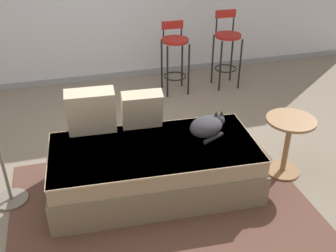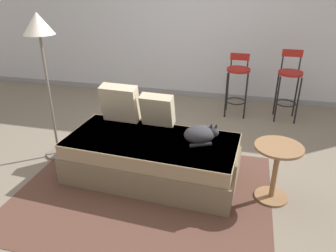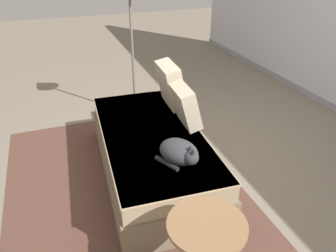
# 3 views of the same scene
# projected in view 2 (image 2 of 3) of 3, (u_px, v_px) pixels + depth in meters

# --- Properties ---
(ground_plane) EXTENTS (16.00, 16.00, 0.00)m
(ground_plane) POSITION_uv_depth(u_px,v_px,m) (162.00, 158.00, 3.88)
(ground_plane) COLOR slate
(ground_plane) RESTS_ON ground
(wall_back_panel) EXTENTS (8.00, 0.10, 2.60)m
(wall_back_panel) POSITION_uv_depth(u_px,v_px,m) (196.00, 19.00, 5.31)
(wall_back_panel) COLOR silver
(wall_back_panel) RESTS_ON ground
(wall_baseboard_trim) EXTENTS (8.00, 0.02, 0.09)m
(wall_baseboard_trim) POSITION_uv_depth(u_px,v_px,m) (193.00, 94.00, 5.79)
(wall_baseboard_trim) COLOR gray
(wall_baseboard_trim) RESTS_ON ground
(area_rug) EXTENTS (2.47, 1.95, 0.01)m
(area_rug) POSITION_uv_depth(u_px,v_px,m) (144.00, 192.00, 3.27)
(area_rug) COLOR brown
(area_rug) RESTS_ON ground
(couch) EXTENTS (1.81, 0.96, 0.45)m
(couch) POSITION_uv_depth(u_px,v_px,m) (152.00, 158.00, 3.44)
(couch) COLOR #766750
(couch) RESTS_ON ground
(throw_pillow_corner) EXTENTS (0.43, 0.25, 0.43)m
(throw_pillow_corner) POSITION_uv_depth(u_px,v_px,m) (120.00, 103.00, 3.66)
(throw_pillow_corner) COLOR beige
(throw_pillow_corner) RESTS_ON couch
(throw_pillow_middle) EXTENTS (0.37, 0.24, 0.38)m
(throw_pillow_middle) POSITION_uv_depth(u_px,v_px,m) (157.00, 110.00, 3.56)
(throw_pillow_middle) COLOR beige
(throw_pillow_middle) RESTS_ON couch
(cat) EXTENTS (0.39, 0.36, 0.20)m
(cat) POSITION_uv_depth(u_px,v_px,m) (201.00, 134.00, 3.25)
(cat) COLOR #333338
(cat) RESTS_ON couch
(bar_stool_near_window) EXTENTS (0.34, 0.34, 0.92)m
(bar_stool_near_window) POSITION_uv_depth(u_px,v_px,m) (238.00, 79.00, 4.84)
(bar_stool_near_window) COLOR black
(bar_stool_near_window) RESTS_ON ground
(bar_stool_by_doorway) EXTENTS (0.34, 0.34, 1.01)m
(bar_stool_by_doorway) POSITION_uv_depth(u_px,v_px,m) (289.00, 81.00, 4.68)
(bar_stool_by_doorway) COLOR black
(bar_stool_by_doorway) RESTS_ON ground
(side_table) EXTENTS (0.44, 0.44, 0.57)m
(side_table) POSITION_uv_depth(u_px,v_px,m) (276.00, 165.00, 3.04)
(side_table) COLOR olive
(side_table) RESTS_ON ground
(floor_lamp) EXTENTS (0.32, 0.32, 1.64)m
(floor_lamp) POSITION_uv_depth(u_px,v_px,m) (40.00, 38.00, 3.36)
(floor_lamp) COLOR slate
(floor_lamp) RESTS_ON ground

